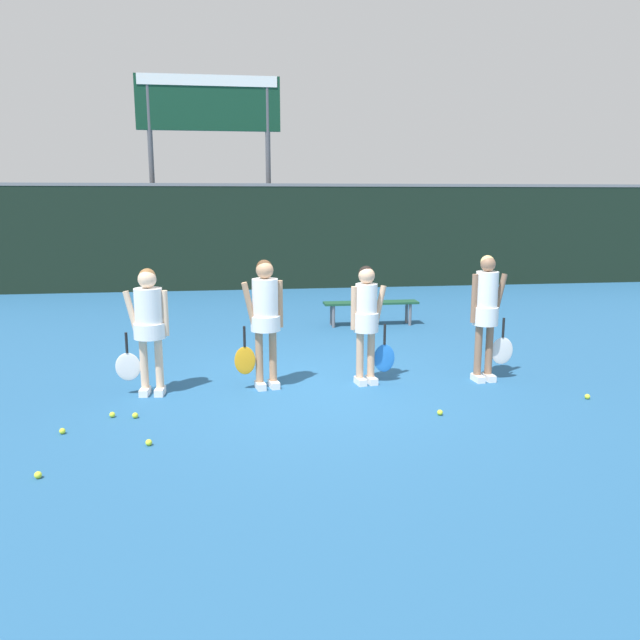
# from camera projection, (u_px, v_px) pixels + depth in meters

# --- Properties ---
(ground_plane) EXTENTS (140.00, 140.00, 0.00)m
(ground_plane) POSITION_uv_depth(u_px,v_px,m) (319.00, 385.00, 8.39)
(ground_plane) COLOR #235684
(fence_windscreen) EXTENTS (60.00, 0.08, 2.86)m
(fence_windscreen) POSITION_uv_depth(u_px,v_px,m) (274.00, 237.00, 16.94)
(fence_windscreen) COLOR black
(fence_windscreen) RESTS_ON ground_plane
(scoreboard) EXTENTS (3.88, 0.15, 5.72)m
(scoreboard) POSITION_uv_depth(u_px,v_px,m) (209.00, 122.00, 16.97)
(scoreboard) COLOR #515156
(scoreboard) RESTS_ON ground_plane
(bench_courtside) EXTENTS (1.87, 0.37, 0.47)m
(bench_courtside) POSITION_uv_depth(u_px,v_px,m) (371.00, 305.00, 12.26)
(bench_courtside) COLOR #19472D
(bench_courtside) RESTS_ON ground_plane
(player_0) EXTENTS (0.69, 0.40, 1.62)m
(player_0) POSITION_uv_depth(u_px,v_px,m) (149.00, 320.00, 7.82)
(player_0) COLOR beige
(player_0) RESTS_ON ground_plane
(player_1) EXTENTS (0.65, 0.39, 1.70)m
(player_1) POSITION_uv_depth(u_px,v_px,m) (265.00, 312.00, 8.09)
(player_1) COLOR tan
(player_1) RESTS_ON ground_plane
(player_2) EXTENTS (0.62, 0.34, 1.60)m
(player_2) POSITION_uv_depth(u_px,v_px,m) (367.00, 316.00, 8.30)
(player_2) COLOR tan
(player_2) RESTS_ON ground_plane
(player_3) EXTENTS (0.64, 0.34, 1.73)m
(player_3) POSITION_uv_depth(u_px,v_px,m) (486.00, 309.00, 8.42)
(player_3) COLOR #8C664C
(player_3) RESTS_ON ground_plane
(tennis_ball_0) EXTENTS (0.07, 0.07, 0.07)m
(tennis_ball_0) POSITION_uv_depth(u_px,v_px,m) (135.00, 415.00, 7.13)
(tennis_ball_0) COLOR #CCE033
(tennis_ball_0) RESTS_ON ground_plane
(tennis_ball_1) EXTENTS (0.07, 0.07, 0.07)m
(tennis_ball_1) POSITION_uv_depth(u_px,v_px,m) (440.00, 412.00, 7.23)
(tennis_ball_1) COLOR #CCE033
(tennis_ball_1) RESTS_ON ground_plane
(tennis_ball_2) EXTENTS (0.07, 0.07, 0.07)m
(tennis_ball_2) POSITION_uv_depth(u_px,v_px,m) (379.00, 363.00, 9.35)
(tennis_ball_2) COLOR #CCE033
(tennis_ball_2) RESTS_ON ground_plane
(tennis_ball_3) EXTENTS (0.07, 0.07, 0.07)m
(tennis_ball_3) POSITION_uv_depth(u_px,v_px,m) (149.00, 442.00, 6.34)
(tennis_ball_3) COLOR #CCE033
(tennis_ball_3) RESTS_ON ground_plane
(tennis_ball_4) EXTENTS (0.07, 0.07, 0.07)m
(tennis_ball_4) POSITION_uv_depth(u_px,v_px,m) (38.00, 475.00, 5.60)
(tennis_ball_4) COLOR #CCE033
(tennis_ball_4) RESTS_ON ground_plane
(tennis_ball_5) EXTENTS (0.06, 0.06, 0.06)m
(tennis_ball_5) POSITION_uv_depth(u_px,v_px,m) (112.00, 415.00, 7.15)
(tennis_ball_5) COLOR #CCE033
(tennis_ball_5) RESTS_ON ground_plane
(tennis_ball_7) EXTENTS (0.06, 0.06, 0.06)m
(tennis_ball_7) POSITION_uv_depth(u_px,v_px,m) (62.00, 431.00, 6.65)
(tennis_ball_7) COLOR #CCE033
(tennis_ball_7) RESTS_ON ground_plane
(tennis_ball_8) EXTENTS (0.07, 0.07, 0.07)m
(tennis_ball_8) POSITION_uv_depth(u_px,v_px,m) (587.00, 397.00, 7.80)
(tennis_ball_8) COLOR #CCE033
(tennis_ball_8) RESTS_ON ground_plane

